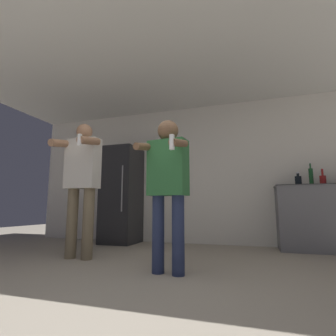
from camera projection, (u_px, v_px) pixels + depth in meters
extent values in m
plane|color=gray|center=(118.00, 309.00, 1.67)|extent=(14.00, 14.00, 0.00)
cube|color=silver|center=(203.00, 173.00, 4.85)|extent=(7.00, 0.06, 2.55)
cube|color=silver|center=(180.00, 63.00, 3.54)|extent=(7.00, 3.66, 0.05)
cube|color=#262628|center=(122.00, 195.00, 4.90)|extent=(0.61, 0.67, 1.77)
cube|color=black|center=(113.00, 194.00, 4.58)|extent=(0.59, 0.01, 1.70)
cylinder|color=#99999E|center=(122.00, 188.00, 4.51)|extent=(0.02, 0.02, 0.79)
cube|color=slate|center=(332.00, 218.00, 3.85)|extent=(1.51, 0.54, 0.97)
cube|color=#38383A|center=(329.00, 185.00, 3.93)|extent=(1.54, 0.57, 0.01)
cylinder|color=#194723|center=(311.00, 177.00, 4.04)|extent=(0.06, 0.06, 0.26)
cylinder|color=#194723|center=(310.00, 166.00, 4.07)|extent=(0.02, 0.02, 0.09)
sphere|color=silver|center=(310.00, 163.00, 4.07)|extent=(0.03, 0.03, 0.03)
cylinder|color=maroon|center=(323.00, 180.00, 3.98)|extent=(0.09, 0.09, 0.14)
cylinder|color=maroon|center=(322.00, 173.00, 4.00)|extent=(0.03, 0.03, 0.09)
sphere|color=maroon|center=(322.00, 170.00, 4.01)|extent=(0.03, 0.03, 0.03)
cylinder|color=black|center=(298.00, 181.00, 4.09)|extent=(0.10, 0.10, 0.15)
cylinder|color=black|center=(298.00, 175.00, 4.10)|extent=(0.04, 0.04, 0.05)
sphere|color=silver|center=(298.00, 173.00, 4.11)|extent=(0.04, 0.04, 0.04)
cylinder|color=navy|center=(158.00, 234.00, 2.64)|extent=(0.12, 0.12, 0.76)
cylinder|color=navy|center=(178.00, 235.00, 2.55)|extent=(0.12, 0.12, 0.76)
cube|color=#2D6B38|center=(168.00, 168.00, 2.69)|extent=(0.42, 0.25, 0.57)
sphere|color=brown|center=(168.00, 131.00, 2.75)|extent=(0.22, 0.22, 0.22)
cylinder|color=brown|center=(145.00, 147.00, 2.66)|extent=(0.11, 0.34, 0.13)
cylinder|color=brown|center=(179.00, 143.00, 2.50)|extent=(0.11, 0.34, 0.13)
cube|color=white|center=(172.00, 142.00, 2.35)|extent=(0.04, 0.04, 0.14)
cylinder|color=#75664C|center=(72.00, 223.00, 3.40)|extent=(0.14, 0.14, 0.89)
cylinder|color=#75664C|center=(88.00, 223.00, 3.33)|extent=(0.14, 0.14, 0.89)
cube|color=beige|center=(83.00, 164.00, 3.48)|extent=(0.45, 0.21, 0.67)
sphere|color=#9E7051|center=(84.00, 132.00, 3.55)|extent=(0.21, 0.21, 0.21)
cylinder|color=#9E7051|center=(61.00, 143.00, 3.41)|extent=(0.10, 0.38, 0.16)
cylinder|color=#9E7051|center=(89.00, 141.00, 3.28)|extent=(0.10, 0.38, 0.16)
cube|color=white|center=(80.00, 140.00, 3.10)|extent=(0.04, 0.04, 0.14)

